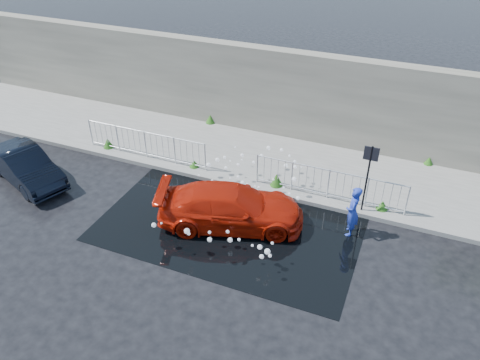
% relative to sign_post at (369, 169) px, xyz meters
% --- Properties ---
extents(ground, '(90.00, 90.00, 0.00)m').
position_rel_sign_post_xyz_m(ground, '(-4.20, -3.10, -1.72)').
color(ground, black).
rests_on(ground, ground).
extents(pavement, '(30.00, 4.00, 0.15)m').
position_rel_sign_post_xyz_m(pavement, '(-4.20, 1.90, -1.65)').
color(pavement, slate).
rests_on(pavement, ground).
extents(curb, '(30.00, 0.25, 0.16)m').
position_rel_sign_post_xyz_m(curb, '(-4.20, -0.10, -1.64)').
color(curb, slate).
rests_on(curb, ground).
extents(retaining_wall, '(30.00, 0.60, 3.50)m').
position_rel_sign_post_xyz_m(retaining_wall, '(-4.20, 4.10, 0.18)').
color(retaining_wall, '#5F5B50').
rests_on(retaining_wall, pavement).
extents(puddle, '(8.00, 5.00, 0.01)m').
position_rel_sign_post_xyz_m(puddle, '(-3.70, -2.10, -1.72)').
color(puddle, black).
rests_on(puddle, ground).
extents(sign_post, '(0.45, 0.06, 2.50)m').
position_rel_sign_post_xyz_m(sign_post, '(0.00, 0.00, 0.00)').
color(sign_post, black).
rests_on(sign_post, ground).
extents(railing_left, '(5.05, 0.05, 1.10)m').
position_rel_sign_post_xyz_m(railing_left, '(-8.20, 0.25, -0.99)').
color(railing_left, silver).
rests_on(railing_left, pavement).
extents(railing_right, '(5.05, 0.05, 1.10)m').
position_rel_sign_post_xyz_m(railing_right, '(-1.20, 0.25, -0.99)').
color(railing_right, silver).
rests_on(railing_right, pavement).
extents(weeds, '(12.17, 3.93, 0.46)m').
position_rel_sign_post_xyz_m(weeds, '(-4.51, 1.36, -1.39)').
color(weeds, '#1B4211').
rests_on(weeds, pavement).
extents(water_spray, '(3.62, 5.37, 0.99)m').
position_rel_sign_post_xyz_m(water_spray, '(-3.52, -1.33, -1.05)').
color(water_spray, white).
rests_on(water_spray, ground).
extents(red_car, '(4.83, 3.15, 1.30)m').
position_rel_sign_post_xyz_m(red_car, '(-3.69, -2.08, -1.07)').
color(red_car, '#AC1706').
rests_on(red_car, ground).
extents(dark_car, '(3.94, 2.55, 1.23)m').
position_rel_sign_post_xyz_m(dark_car, '(-11.36, -2.60, -1.11)').
color(dark_car, black).
rests_on(dark_car, ground).
extents(person, '(0.45, 0.64, 1.66)m').
position_rel_sign_post_xyz_m(person, '(-0.15, -1.12, -0.89)').
color(person, '#2237AC').
rests_on(person, ground).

